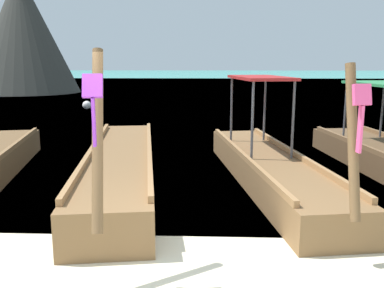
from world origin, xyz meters
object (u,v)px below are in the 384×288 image
object	(u,v)px
longtail_boat_violet_ribbon	(121,167)
longtail_boat_pink_ribbon	(269,167)
karst_rock	(24,34)
mooring_buoy_near	(87,105)

from	to	relation	value
longtail_boat_violet_ribbon	longtail_boat_pink_ribbon	world-z (taller)	longtail_boat_violet_ribbon
karst_rock	mooring_buoy_near	size ratio (longest dim) A/B	20.98
karst_rock	mooring_buoy_near	world-z (taller)	karst_rock
longtail_boat_pink_ribbon	mooring_buoy_near	world-z (taller)	longtail_boat_pink_ribbon
longtail_boat_violet_ribbon	mooring_buoy_near	distance (m)	13.76
longtail_boat_pink_ribbon	karst_rock	bearing A→B (deg)	122.24
longtail_boat_pink_ribbon	karst_rock	world-z (taller)	karst_rock
karst_rock	mooring_buoy_near	xyz separation A→B (m)	(8.34, -12.09, -4.35)
mooring_buoy_near	karst_rock	bearing A→B (deg)	124.60
longtail_boat_pink_ribbon	mooring_buoy_near	distance (m)	14.95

